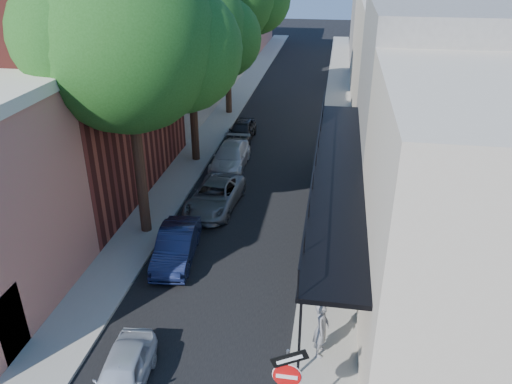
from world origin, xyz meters
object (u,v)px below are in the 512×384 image
at_px(oak_near, 140,43).
at_px(sign_post, 287,379).
at_px(parked_car_e, 242,130).
at_px(pedestrian, 321,328).
at_px(parked_car_c, 215,196).
at_px(oak_mid, 197,32).
at_px(parked_car_b, 176,246).
at_px(parked_car_d, 231,157).
at_px(parked_car_a, 122,375).

bearing_deg(oak_near, sign_post, -54.91).
xyz_separation_m(parked_car_e, pedestrian, (5.72, -17.82, 0.43)).
bearing_deg(parked_car_c, oak_mid, 113.81).
xyz_separation_m(parked_car_b, parked_car_d, (0.22, 9.20, 0.00)).
distance_m(sign_post, parked_car_a, 4.86).
bearing_deg(parked_car_c, oak_near, -125.81).
bearing_deg(oak_near, parked_car_b, -54.21).
height_order(parked_car_b, pedestrian, pedestrian).
height_order(oak_near, parked_car_d, oak_near).
height_order(oak_mid, parked_car_b, oak_mid).
bearing_deg(oak_near, parked_car_a, -76.95).
relative_size(oak_near, parked_car_e, 3.13).
height_order(sign_post, pedestrian, sign_post).
distance_m(oak_near, oak_mid, 8.01).
bearing_deg(parked_car_d, parked_car_c, -87.43).
bearing_deg(oak_near, parked_car_e, 82.48).
xyz_separation_m(oak_near, parked_car_b, (1.50, -2.07, -7.24)).
distance_m(oak_mid, pedestrian, 17.13).
xyz_separation_m(oak_mid, parked_car_a, (2.02, -16.45, -6.50)).
bearing_deg(oak_mid, oak_near, -89.63).
relative_size(sign_post, oak_mid, 0.29).
xyz_separation_m(parked_car_b, parked_car_c, (0.47, 4.43, -0.02)).
relative_size(oak_near, pedestrian, 6.13).
distance_m(oak_mid, parked_car_e, 7.50).
bearing_deg(sign_post, parked_car_e, 103.55).
height_order(sign_post, parked_car_c, sign_post).
bearing_deg(oak_near, oak_mid, 90.37).
xyz_separation_m(parked_car_a, parked_car_b, (-0.47, 6.41, 0.07)).
height_order(parked_car_a, parked_car_e, parked_car_e).
height_order(oak_mid, pedestrian, oak_mid).
xyz_separation_m(sign_post, parked_car_e, (-5.01, 20.79, -1.41)).
bearing_deg(oak_mid, parked_car_b, -81.24).
bearing_deg(parked_car_a, parked_car_d, 85.53).
bearing_deg(parked_car_b, oak_mid, 92.88).
bearing_deg(parked_car_e, pedestrian, -71.97).
xyz_separation_m(parked_car_b, parked_car_e, (0.02, 13.57, -0.01)).
height_order(parked_car_d, pedestrian, pedestrian).
xyz_separation_m(oak_mid, parked_car_b, (1.55, -10.04, -6.42)).
distance_m(sign_post, oak_mid, 19.14).
height_order(parked_car_b, parked_car_c, parked_car_b).
distance_m(oak_near, parked_car_b, 7.68).
relative_size(oak_near, oak_mid, 1.12).
height_order(sign_post, oak_near, oak_near).
distance_m(sign_post, oak_near, 12.77).
height_order(parked_car_d, parked_car_e, parked_car_d).
bearing_deg(parked_car_b, sign_post, -60.99).
bearing_deg(parked_car_c, parked_car_d, 97.11).
bearing_deg(oak_mid, parked_car_c, -70.21).
xyz_separation_m(sign_post, parked_car_d, (-4.81, 16.41, -1.40)).
bearing_deg(parked_car_a, oak_near, 97.65).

